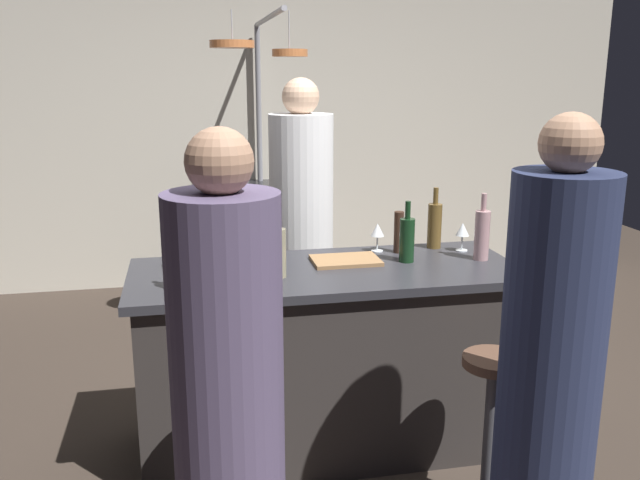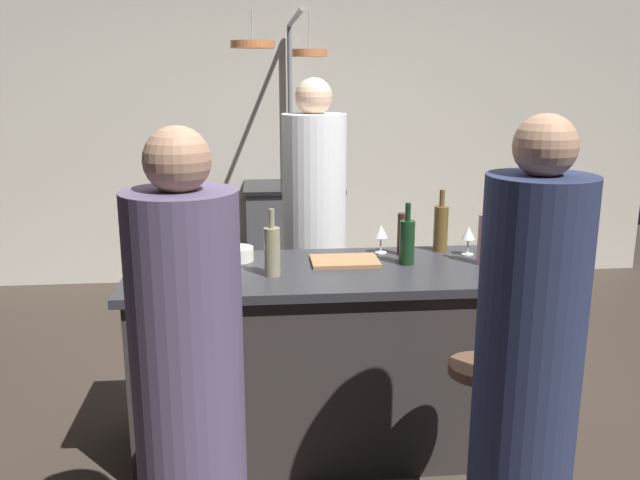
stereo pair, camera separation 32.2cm
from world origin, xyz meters
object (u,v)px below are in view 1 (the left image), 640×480
(pepper_mill, at_px, (399,232))
(wine_bottle_white, at_px, (278,251))
(guest_right, at_px, (550,372))
(mixing_bowl_steel, at_px, (212,275))
(bar_stool_right, at_px, (491,426))
(guest_left, at_px, (229,413))
(bar_stool_left, at_px, (226,455))
(chef, at_px, (302,241))
(wine_glass_near_left_guest, at_px, (377,231))
(mixing_bowl_ceramic, at_px, (237,256))
(stove_range, at_px, (265,239))
(wine_bottle_dark, at_px, (184,264))
(wine_bottle_rose, at_px, (482,234))
(wine_glass_near_right_guest, at_px, (462,231))
(wine_bottle_amber, at_px, (435,225))
(mixing_bowl_wooden, at_px, (184,260))
(wine_bottle_red, at_px, (407,239))
(cutting_board, at_px, (346,260))

(pepper_mill, xyz_separation_m, wine_bottle_white, (-0.65, -0.29, 0.01))
(guest_right, height_order, mixing_bowl_steel, guest_right)
(bar_stool_right, height_order, guest_left, guest_left)
(bar_stool_left, height_order, mixing_bowl_steel, mixing_bowl_steel)
(bar_stool_right, relative_size, bar_stool_left, 1.00)
(chef, height_order, wine_glass_near_left_guest, chef)
(mixing_bowl_ceramic, bearing_deg, stove_range, 80.07)
(guest_right, relative_size, wine_bottle_dark, 5.40)
(wine_bottle_rose, bearing_deg, wine_glass_near_right_guest, 99.16)
(wine_bottle_amber, xyz_separation_m, mixing_bowl_ceramic, (-1.02, -0.08, -0.09))
(wine_glass_near_left_guest, bearing_deg, wine_bottle_white, -149.02)
(bar_stool_right, bearing_deg, wine_bottle_amber, 85.78)
(pepper_mill, height_order, wine_bottle_rose, wine_bottle_rose)
(wine_bottle_dark, height_order, wine_glass_near_right_guest, wine_bottle_dark)
(pepper_mill, xyz_separation_m, wine_bottle_rose, (0.35, -0.20, 0.02))
(wine_bottle_dark, bearing_deg, chef, 57.96)
(wine_glass_near_left_guest, bearing_deg, guest_left, -123.59)
(mixing_bowl_wooden, bearing_deg, mixing_bowl_ceramic, 2.05)
(stove_range, relative_size, mixing_bowl_ceramic, 5.72)
(stove_range, relative_size, wine_bottle_red, 3.02)
(wine_bottle_amber, height_order, wine_bottle_rose, wine_bottle_rose)
(guest_left, height_order, wine_bottle_dark, guest_left)
(wine_bottle_dark, relative_size, wine_glass_near_left_guest, 2.11)
(chef, height_order, pepper_mill, chef)
(stove_range, relative_size, guest_right, 0.53)
(bar_stool_right, height_order, wine_bottle_red, wine_bottle_red)
(bar_stool_right, xyz_separation_m, guest_right, (0.03, -0.35, 0.40))
(wine_bottle_white, bearing_deg, bar_stool_left, -117.76)
(wine_bottle_red, distance_m, mixing_bowl_ceramic, 0.81)
(bar_stool_right, relative_size, wine_bottle_red, 2.31)
(wine_glass_near_right_guest, xyz_separation_m, mixing_bowl_wooden, (-1.38, -0.00, -0.07))
(wine_bottle_white, distance_m, wine_glass_near_right_guest, 1.01)
(bar_stool_left, xyz_separation_m, wine_glass_near_left_guest, (0.83, 0.87, 0.63))
(bar_stool_left, bearing_deg, chef, 69.65)
(bar_stool_left, distance_m, mixing_bowl_steel, 0.75)
(wine_bottle_rose, bearing_deg, bar_stool_right, -108.36)
(cutting_board, distance_m, pepper_mill, 0.34)
(wine_bottle_dark, bearing_deg, pepper_mill, 21.48)
(wine_bottle_amber, height_order, mixing_bowl_ceramic, wine_bottle_amber)
(wine_bottle_red, relative_size, wine_glass_near_left_guest, 2.02)
(bar_stool_left, bearing_deg, cutting_board, 48.27)
(wine_bottle_white, xyz_separation_m, mixing_bowl_wooden, (-0.41, 0.25, -0.09))
(chef, xyz_separation_m, wine_bottle_red, (0.37, -0.83, 0.20))
(wine_bottle_rose, relative_size, mixing_bowl_ceramic, 2.09)
(chef, height_order, mixing_bowl_ceramic, chef)
(guest_left, xyz_separation_m, wine_bottle_white, (0.29, 0.93, 0.26))
(mixing_bowl_ceramic, bearing_deg, wine_bottle_white, -58.45)
(stove_range, relative_size, wine_glass_near_right_guest, 6.10)
(chef, distance_m, cutting_board, 0.80)
(wine_bottle_white, bearing_deg, mixing_bowl_wooden, 148.07)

